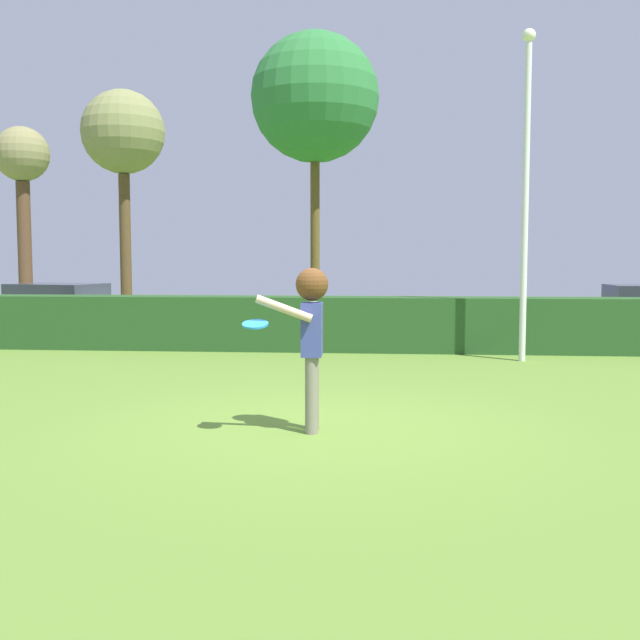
# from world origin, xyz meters

# --- Properties ---
(ground_plane) EXTENTS (60.00, 60.00, 0.00)m
(ground_plane) POSITION_xyz_m (0.00, 0.00, 0.00)
(ground_plane) COLOR olive
(person) EXTENTS (0.76, 0.58, 1.80)m
(person) POSITION_xyz_m (-0.02, -0.18, 1.16)
(person) COLOR gray
(person) RESTS_ON ground
(frisbee) EXTENTS (0.28, 0.28, 0.09)m
(frisbee) POSITION_xyz_m (-0.58, -0.48, 1.21)
(frisbee) COLOR #268CE5
(lamppost) EXTENTS (0.24, 0.24, 6.02)m
(lamppost) POSITION_xyz_m (3.32, 5.82, 3.32)
(lamppost) COLOR silver
(lamppost) RESTS_ON ground
(hedge_row) EXTENTS (19.08, 0.90, 1.11)m
(hedge_row) POSITION_xyz_m (0.00, 7.08, 0.56)
(hedge_row) COLOR #254E21
(hedge_row) RESTS_ON ground
(parked_car_white) EXTENTS (4.48, 2.61, 1.25)m
(parked_car_white) POSITION_xyz_m (-7.71, 10.50, 0.69)
(parked_car_white) COLOR white
(parked_car_white) RESTS_ON ground
(maple_tree) EXTENTS (2.45, 2.45, 6.84)m
(maple_tree) POSITION_xyz_m (-6.96, 13.57, 5.51)
(maple_tree) COLOR brown
(maple_tree) RESTS_ON ground
(willow_tree) EXTENTS (3.29, 3.29, 7.66)m
(willow_tree) POSITION_xyz_m (-1.05, 11.22, 5.98)
(willow_tree) COLOR brown
(willow_tree) RESTS_ON ground
(bare_elm_tree) EXTENTS (1.54, 1.54, 5.62)m
(bare_elm_tree) POSITION_xyz_m (-9.50, 12.40, 4.45)
(bare_elm_tree) COLOR brown
(bare_elm_tree) RESTS_ON ground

